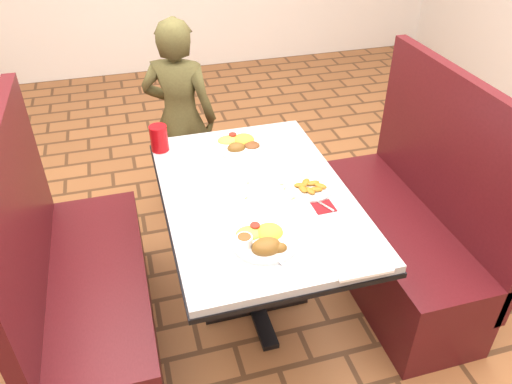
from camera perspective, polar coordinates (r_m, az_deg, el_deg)
The scene contains 14 objects.
dining_table at distance 2.25m, azimuth 0.00°, elevation -2.00°, with size 0.81×1.21×0.75m.
booth_bench_left at distance 2.43m, azimuth -18.76°, elevation -11.13°, with size 0.47×1.20×1.17m.
booth_bench_right at distance 2.74m, azimuth 16.34°, elevation -4.55°, with size 0.47×1.20×1.17m.
diner_person at distance 3.14m, azimuth -8.61°, elevation 8.34°, with size 0.45×0.30×1.24m, color brown.
near_dinner_plate at distance 1.91m, azimuth 0.89°, elevation -5.20°, with size 0.26×0.26×0.08m.
far_dinner_plate at distance 2.53m, azimuth -1.90°, elevation 5.78°, with size 0.27×0.27×0.07m.
plantain_plate at distance 2.21m, azimuth 6.27°, elevation 0.44°, with size 0.19×0.19×0.03m.
maroon_napkin at distance 2.13m, azimuth 7.75°, elevation -1.69°, with size 0.09×0.09×0.00m, color maroon.
spoon_utensil at distance 2.14m, azimuth 7.46°, elevation -1.32°, with size 0.01×0.14×0.00m, color silver.
red_tumbler at distance 2.52m, azimuth -11.03°, elevation 6.05°, with size 0.09×0.09×0.13m, color #B30B10.
paper_napkin at distance 1.88m, azimuth 11.62°, elevation -7.82°, with size 0.21×0.16×0.01m, color white.
knife_utensil at distance 1.88m, azimuth 1.46°, elevation -6.77°, with size 0.01×0.17×0.00m, color silver.
fork_utensil at distance 1.89m, azimuth 0.11°, elevation -6.33°, with size 0.01×0.15×0.00m, color silver.
lettuce_shreds at distance 2.25m, azimuth 0.56°, elevation 1.03°, with size 0.28×0.32×0.00m, color #80BA4A, non-canonical shape.
Camera 1 is at (-0.49, -1.73, 2.02)m, focal length 35.00 mm.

